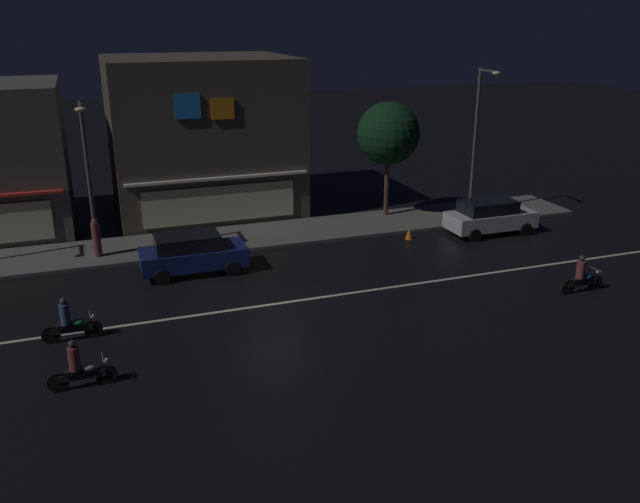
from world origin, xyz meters
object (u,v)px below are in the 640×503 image
(streetlamp_east, at_px, (478,130))
(motorcycle_following, at_px, (582,277))
(streetlamp_mid, at_px, (88,168))
(motorcycle_opposite_lane, at_px, (69,323))
(motorcycle_lead, at_px, (79,368))
(pedestrian_on_sidewalk, at_px, (96,238))
(traffic_cone, at_px, (409,233))
(parked_car_trailing, at_px, (490,216))
(parked_car_near_kerb, at_px, (192,253))

(streetlamp_east, distance_m, motorcycle_following, 11.30)
(streetlamp_mid, relative_size, streetlamp_east, 0.89)
(streetlamp_east, bearing_deg, motorcycle_opposite_lane, -157.96)
(motorcycle_following, height_order, motorcycle_opposite_lane, same)
(motorcycle_lead, xyz_separation_m, motorcycle_following, (18.14, 0.87, 0.00))
(streetlamp_east, xyz_separation_m, pedestrian_on_sidewalk, (-19.00, -0.38, -3.57))
(motorcycle_opposite_lane, bearing_deg, traffic_cone, -163.37)
(pedestrian_on_sidewalk, bearing_deg, motorcycle_following, -69.89)
(traffic_cone, bearing_deg, parked_car_trailing, -7.33)
(streetlamp_mid, bearing_deg, motorcycle_opposite_lane, -98.37)
(streetlamp_mid, xyz_separation_m, parked_car_near_kerb, (3.63, -2.79, -3.23))
(pedestrian_on_sidewalk, xyz_separation_m, motorcycle_lead, (-0.86, -10.97, -0.32))
(parked_car_near_kerb, bearing_deg, pedestrian_on_sidewalk, -39.99)
(pedestrian_on_sidewalk, xyz_separation_m, parked_car_near_kerb, (3.62, -3.04, -0.08))
(streetlamp_east, bearing_deg, parked_car_trailing, -106.47)
(parked_car_near_kerb, distance_m, parked_car_trailing, 14.50)
(traffic_cone, bearing_deg, motorcycle_opposite_lane, -159.46)
(motorcycle_lead, bearing_deg, streetlamp_east, -156.85)
(pedestrian_on_sidewalk, distance_m, motorcycle_following, 20.02)
(streetlamp_east, height_order, motorcycle_following, streetlamp_east)
(streetlamp_east, height_order, pedestrian_on_sidewalk, streetlamp_east)
(motorcycle_lead, height_order, motorcycle_opposite_lane, same)
(streetlamp_mid, height_order, motorcycle_lead, streetlamp_mid)
(motorcycle_following, bearing_deg, parked_car_near_kerb, -22.83)
(streetlamp_east, distance_m, motorcycle_lead, 23.19)
(pedestrian_on_sidewalk, distance_m, motorcycle_opposite_lane, 7.86)
(streetlamp_mid, relative_size, motorcycle_lead, 3.51)
(motorcycle_following, distance_m, motorcycle_opposite_lane, 18.56)
(streetlamp_mid, bearing_deg, parked_car_trailing, -7.43)
(pedestrian_on_sidewalk, relative_size, motorcycle_opposite_lane, 0.92)
(parked_car_near_kerb, bearing_deg, motorcycle_lead, 60.57)
(streetlamp_mid, distance_m, motorcycle_opposite_lane, 8.36)
(parked_car_trailing, height_order, motorcycle_following, parked_car_trailing)
(parked_car_near_kerb, xyz_separation_m, parked_car_trailing, (14.50, 0.43, 0.00))
(streetlamp_east, height_order, parked_car_trailing, streetlamp_east)
(motorcycle_opposite_lane, xyz_separation_m, traffic_cone, (15.17, 5.68, -0.36))
(parked_car_near_kerb, height_order, motorcycle_opposite_lane, parked_car_near_kerb)
(traffic_cone, bearing_deg, parked_car_near_kerb, -174.79)
(streetlamp_east, xyz_separation_m, motorcycle_following, (-1.71, -10.47, -3.89))
(streetlamp_east, distance_m, pedestrian_on_sidewalk, 19.33)
(streetlamp_east, relative_size, motorcycle_following, 3.93)
(streetlamp_east, height_order, parked_car_near_kerb, streetlamp_east)
(parked_car_trailing, xyz_separation_m, motorcycle_lead, (-18.97, -8.36, -0.24))
(streetlamp_mid, height_order, motorcycle_following, streetlamp_mid)
(parked_car_near_kerb, distance_m, motorcycle_opposite_lane, 6.70)
(streetlamp_mid, xyz_separation_m, pedestrian_on_sidewalk, (0.02, 0.24, -3.15))
(parked_car_near_kerb, relative_size, motorcycle_lead, 2.26)
(motorcycle_lead, bearing_deg, streetlamp_mid, -101.07)
(motorcycle_opposite_lane, bearing_deg, pedestrian_on_sidewalk, -102.14)
(streetlamp_mid, relative_size, parked_car_trailing, 1.55)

